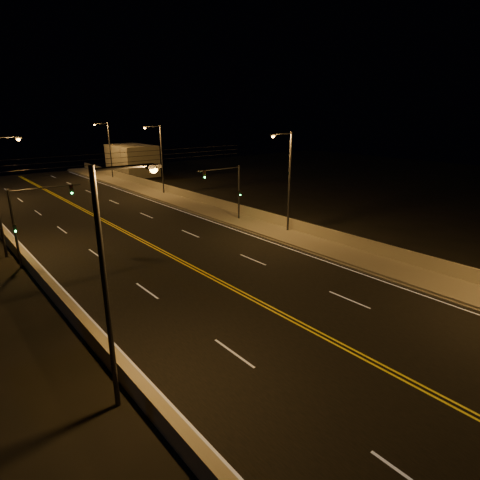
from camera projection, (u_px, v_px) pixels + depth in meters
road at (201, 272)px, 28.80m from camera, size 18.00×120.00×0.02m
sidewalk at (303, 241)px, 35.26m from camera, size 3.60×120.00×0.30m
curb at (288, 246)px, 34.15m from camera, size 0.14×120.00×0.15m
parapet_wall at (316, 230)px, 36.05m from camera, size 0.30×120.00×1.00m
jersey_barrier at (64, 303)px, 22.99m from camera, size 0.45×120.00×0.96m
distant_building_right at (132, 160)px, 72.38m from camera, size 6.00×10.00×5.33m
parapet_rail at (316, 225)px, 35.89m from camera, size 0.06×120.00×0.06m
lane_markings at (201, 272)px, 28.74m from camera, size 17.32×116.00×0.00m
streetlight_1 at (287, 177)px, 36.22m from camera, size 2.55×0.28×9.33m
streetlight_2 at (160, 156)px, 53.84m from camera, size 2.55×0.28×9.33m
streetlight_3 at (108, 147)px, 67.00m from camera, size 2.55×0.28×9.33m
streetlight_4 at (111, 276)px, 14.27m from camera, size 2.55×0.28×9.33m
traffic_signal_right at (231, 187)px, 40.48m from camera, size 5.11×0.31×5.84m
traffic_signal_left at (28, 216)px, 29.19m from camera, size 5.11×0.31×5.84m
overhead_wires at (135, 157)px, 33.56m from camera, size 22.00×0.03×0.83m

